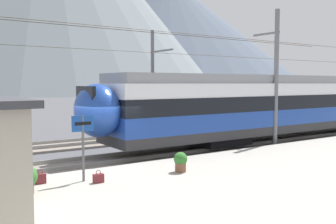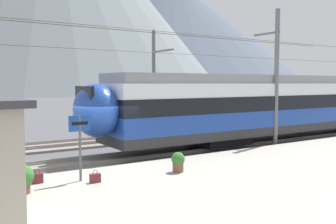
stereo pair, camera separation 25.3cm
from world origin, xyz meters
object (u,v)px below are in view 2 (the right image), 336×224
object	(u,v)px
handbag_near_sign	(95,178)
train_near_platform	(327,102)
catenary_mast_mid	(275,75)
catenary_mast_far_side	(155,79)
potted_plant_by_shelter	(178,161)
potted_plant_platform_edge	(22,177)
platform_sign	(80,133)
handbag_beside_passenger	(37,178)
train_far_track	(336,96)

from	to	relation	value
handbag_near_sign	train_near_platform	bearing A→B (deg)	12.42
catenary_mast_mid	catenary_mast_far_side	xyz separation A→B (m)	(-2.07, 8.62, -0.09)
potted_plant_by_shelter	potted_plant_platform_edge	bearing A→B (deg)	177.07
catenary_mast_far_side	potted_plant_platform_edge	distance (m)	15.97
platform_sign	handbag_beside_passenger	distance (m)	1.90
catenary_mast_mid	handbag_beside_passenger	bearing A→B (deg)	-172.62
catenary_mast_mid	potted_plant_platform_edge	world-z (taller)	catenary_mast_mid
train_near_platform	handbag_near_sign	size ratio (longest dim) A/B	82.28
catenary_mast_mid	platform_sign	world-z (taller)	catenary_mast_mid
train_near_platform	catenary_mast_mid	world-z (taller)	catenary_mast_mid
handbag_near_sign	potted_plant_platform_edge	size ratio (longest dim) A/B	0.49
train_near_platform	catenary_mast_mid	size ratio (longest dim) A/B	0.73
platform_sign	potted_plant_by_shelter	bearing A→B (deg)	-12.01
platform_sign	handbag_beside_passenger	xyz separation A→B (m)	(-1.22, 0.45, -1.38)
catenary_mast_far_side	potted_plant_platform_edge	world-z (taller)	catenary_mast_far_side
train_near_platform	catenary_mast_far_side	bearing A→B (deg)	139.74
platform_sign	catenary_mast_far_side	bearing A→B (deg)	49.27
platform_sign	handbag_beside_passenger	world-z (taller)	platform_sign
handbag_beside_passenger	potted_plant_by_shelter	bearing A→B (deg)	-14.36
potted_plant_by_shelter	handbag_beside_passenger	bearing A→B (deg)	165.64
catenary_mast_far_side	potted_plant_by_shelter	distance (m)	13.19
train_far_track	handbag_beside_passenger	size ratio (longest dim) A/B	81.16
potted_plant_platform_edge	potted_plant_by_shelter	xyz separation A→B (m)	(5.13, -0.26, -0.07)
platform_sign	potted_plant_platform_edge	world-z (taller)	platform_sign
train_near_platform	platform_sign	xyz separation A→B (m)	(-17.80, -3.41, -0.38)
potted_plant_by_shelter	train_near_platform	bearing A→B (deg)	15.80
potted_plant_platform_edge	handbag_near_sign	bearing A→B (deg)	-0.11
handbag_near_sign	catenary_mast_far_side	bearing A→B (deg)	51.37
handbag_beside_passenger	potted_plant_by_shelter	xyz separation A→B (m)	(4.50, -1.15, 0.23)
train_far_track	potted_plant_by_shelter	bearing A→B (deg)	-158.43
catenary_mast_far_side	potted_plant_by_shelter	xyz separation A→B (m)	(-5.93, -11.39, -3.02)
handbag_beside_passenger	potted_plant_by_shelter	world-z (taller)	potted_plant_by_shelter
handbag_near_sign	potted_plant_platform_edge	distance (m)	2.19
catenary_mast_mid	handbag_beside_passenger	xyz separation A→B (m)	(-12.50, -1.62, -3.34)
handbag_beside_passenger	handbag_near_sign	xyz separation A→B (m)	(1.53, -0.89, -0.02)
train_near_platform	potted_plant_platform_edge	distance (m)	20.09
train_far_track	platform_sign	distance (m)	28.18
train_near_platform	potted_plant_by_shelter	bearing A→B (deg)	-164.20
handbag_beside_passenger	handbag_near_sign	bearing A→B (deg)	-30.21
platform_sign	handbag_near_sign	size ratio (longest dim) A/B	5.16
handbag_beside_passenger	potted_plant_platform_edge	world-z (taller)	potted_plant_platform_edge
catenary_mast_mid	potted_plant_by_shelter	xyz separation A→B (m)	(-8.00, -2.77, -3.11)
handbag_near_sign	potted_plant_platform_edge	bearing A→B (deg)	179.89
catenary_mast_mid	potted_plant_platform_edge	distance (m)	13.71
platform_sign	potted_plant_by_shelter	size ratio (longest dim) A/B	2.98
catenary_mast_far_side	handbag_beside_passenger	size ratio (longest dim) A/B	103.96
handbag_near_sign	potted_plant_by_shelter	size ratio (longest dim) A/B	0.58
train_far_track	potted_plant_by_shelter	distance (m)	25.37
potted_plant_platform_edge	handbag_beside_passenger	bearing A→B (deg)	54.41
train_near_platform	platform_sign	world-z (taller)	train_near_platform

